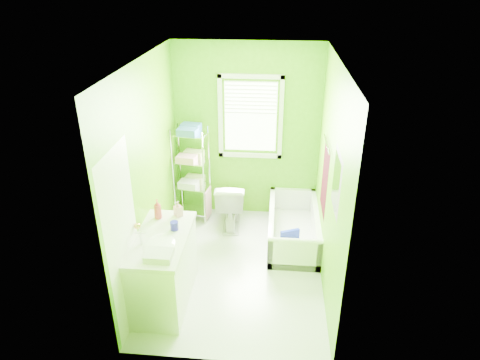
# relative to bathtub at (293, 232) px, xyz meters

# --- Properties ---
(ground) EXTENTS (2.90, 2.90, 0.00)m
(ground) POSITION_rel_bathtub_xyz_m (-0.71, -0.68, -0.15)
(ground) COLOR silver
(ground) RESTS_ON ground
(room_envelope) EXTENTS (2.14, 2.94, 2.62)m
(room_envelope) POSITION_rel_bathtub_xyz_m (-0.71, -0.68, 1.40)
(room_envelope) COLOR #51A107
(room_envelope) RESTS_ON ground
(window) EXTENTS (0.92, 0.05, 1.22)m
(window) POSITION_rel_bathtub_xyz_m (-0.66, 0.74, 1.46)
(window) COLOR white
(window) RESTS_ON ground
(door) EXTENTS (0.09, 0.80, 2.00)m
(door) POSITION_rel_bathtub_xyz_m (-1.75, -1.68, 0.85)
(door) COLOR white
(door) RESTS_ON ground
(right_wall_decor) EXTENTS (0.04, 1.48, 1.17)m
(right_wall_decor) POSITION_rel_bathtub_xyz_m (0.33, -0.70, 1.17)
(right_wall_decor) COLOR #3A060E
(right_wall_decor) RESTS_ON ground
(bathtub) EXTENTS (0.68, 1.45, 0.47)m
(bathtub) POSITION_rel_bathtub_xyz_m (0.00, 0.00, 0.00)
(bathtub) COLOR white
(bathtub) RESTS_ON ground
(toilet) EXTENTS (0.45, 0.74, 0.74)m
(toilet) POSITION_rel_bathtub_xyz_m (-0.91, 0.33, 0.22)
(toilet) COLOR white
(toilet) RESTS_ON ground
(vanity) EXTENTS (0.58, 1.13, 1.09)m
(vanity) POSITION_rel_bathtub_xyz_m (-1.48, -1.31, 0.30)
(vanity) COLOR white
(vanity) RESTS_ON ground
(wire_shelf_unit) EXTENTS (0.53, 0.43, 1.48)m
(wire_shelf_unit) POSITION_rel_bathtub_xyz_m (-1.49, 0.50, 0.74)
(wire_shelf_unit) COLOR silver
(wire_shelf_unit) RESTS_ON ground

